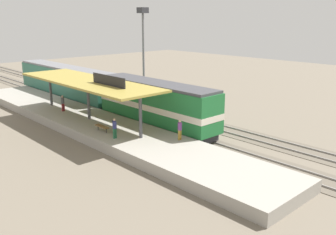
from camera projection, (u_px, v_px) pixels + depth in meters
name	position (u px, v px, depth m)	size (l,w,h in m)	color
ground_plane	(142.00, 116.00, 41.00)	(120.00, 120.00, 0.00)	#706656
track_near	(127.00, 119.00, 39.67)	(3.20, 110.00, 0.16)	#5F5649
track_far	(160.00, 112.00, 42.70)	(3.20, 110.00, 0.16)	#5F5649
platform	(90.00, 123.00, 36.54)	(6.00, 44.00, 0.90)	#9E998E
station_canopy	(88.00, 82.00, 35.40)	(5.20, 18.00, 4.70)	#47474C
platform_bench	(102.00, 127.00, 32.29)	(0.44, 1.70, 0.50)	#333338
locomotive	(156.00, 104.00, 35.78)	(2.93, 14.43, 4.44)	#28282D
passenger_carriage_single	(65.00, 82.00, 48.51)	(2.90, 20.00, 4.24)	#28282D
light_mast	(143.00, 34.00, 47.31)	(1.10, 1.10, 11.70)	slate
person_waiting	(115.00, 127.00, 30.37)	(0.34, 0.34, 1.71)	#23603D
person_walking	(63.00, 102.00, 39.13)	(0.34, 0.34, 1.71)	maroon
person_boarding	(180.00, 129.00, 29.97)	(0.34, 0.34, 1.71)	olive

